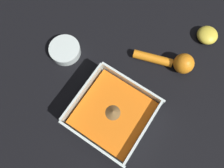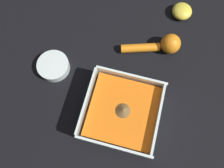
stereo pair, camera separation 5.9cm
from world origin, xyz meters
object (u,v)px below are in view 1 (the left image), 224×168
square_dish (112,114)px  spice_bowl (65,50)px  lemon_squeezer (175,62)px  lemon_half (207,35)px

square_dish → spice_bowl: 0.24m
spice_bowl → lemon_squeezer: (-0.29, -0.14, 0.01)m
spice_bowl → lemon_half: size_ratio=1.47×
spice_bowl → lemon_squeezer: bearing=-154.1°
spice_bowl → lemon_half: (-0.33, -0.28, 0.00)m
square_dish → lemon_half: bearing=-106.7°
square_dish → lemon_squeezer: square_dish is taller
lemon_squeezer → spice_bowl: bearing=-171.9°
lemon_squeezer → lemon_half: size_ratio=2.76×
square_dish → lemon_squeezer: 0.23m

